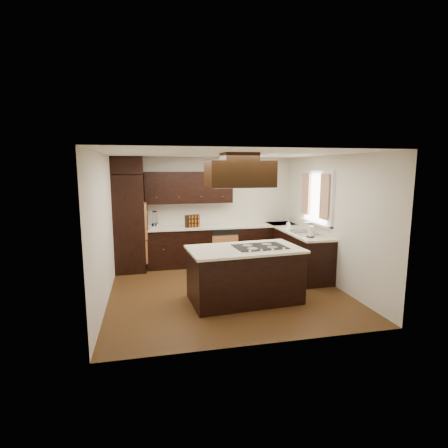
% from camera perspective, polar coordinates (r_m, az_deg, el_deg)
% --- Properties ---
extents(floor, '(4.20, 4.20, 0.02)m').
position_cam_1_polar(floor, '(6.66, 0.28, -10.75)').
color(floor, brown).
rests_on(floor, ground).
extents(ceiling, '(4.20, 4.20, 0.02)m').
position_cam_1_polar(ceiling, '(6.27, 0.30, 11.46)').
color(ceiling, white).
rests_on(ceiling, ground).
extents(wall_back, '(4.20, 0.02, 2.50)m').
position_cam_1_polar(wall_back, '(8.39, -2.89, 2.26)').
color(wall_back, beige).
rests_on(wall_back, ground).
extents(wall_front, '(4.20, 0.02, 2.50)m').
position_cam_1_polar(wall_front, '(4.35, 6.45, -4.31)').
color(wall_front, beige).
rests_on(wall_front, ground).
extents(wall_left, '(0.02, 4.20, 2.50)m').
position_cam_1_polar(wall_left, '(6.23, -18.99, -0.65)').
color(wall_left, beige).
rests_on(wall_left, ground).
extents(wall_right, '(0.02, 4.20, 2.50)m').
position_cam_1_polar(wall_right, '(7.11, 17.12, 0.60)').
color(wall_right, beige).
rests_on(wall_right, ground).
extents(oven_column, '(0.65, 0.75, 2.12)m').
position_cam_1_polar(oven_column, '(7.91, -15.16, 0.14)').
color(oven_column, black).
rests_on(oven_column, floor).
extents(wall_oven_face, '(0.05, 0.62, 0.78)m').
position_cam_1_polar(wall_oven_face, '(7.90, -12.64, 0.65)').
color(wall_oven_face, '#CB7E45').
rests_on(wall_oven_face, oven_column).
extents(base_cabinets_back, '(2.93, 0.60, 0.88)m').
position_cam_1_polar(base_cabinets_back, '(8.24, -2.25, -3.59)').
color(base_cabinets_back, black).
rests_on(base_cabinets_back, floor).
extents(base_cabinets_right, '(0.60, 2.40, 0.88)m').
position_cam_1_polar(base_cabinets_right, '(7.91, 11.67, -4.32)').
color(base_cabinets_right, black).
rests_on(base_cabinets_right, floor).
extents(countertop_back, '(2.93, 0.63, 0.04)m').
position_cam_1_polar(countertop_back, '(8.13, -2.25, -0.45)').
color(countertop_back, '#EEE4C4').
rests_on(countertop_back, base_cabinets_back).
extents(countertop_right, '(0.63, 2.40, 0.04)m').
position_cam_1_polar(countertop_right, '(7.81, 11.68, -1.04)').
color(countertop_right, '#EEE4C4').
rests_on(countertop_right, base_cabinets_right).
extents(upper_cabinets, '(2.00, 0.34, 0.72)m').
position_cam_1_polar(upper_cabinets, '(8.11, -5.73, 5.95)').
color(upper_cabinets, black).
rests_on(upper_cabinets, wall_back).
extents(dishwasher_front, '(0.60, 0.05, 0.72)m').
position_cam_1_polar(dishwasher_front, '(8.02, 0.20, -4.26)').
color(dishwasher_front, '#CB7E45').
rests_on(dishwasher_front, floor).
extents(window_frame, '(0.06, 1.32, 1.12)m').
position_cam_1_polar(window_frame, '(7.52, 14.94, 4.22)').
color(window_frame, white).
rests_on(window_frame, wall_right).
extents(window_pane, '(0.00, 1.20, 1.00)m').
position_cam_1_polar(window_pane, '(7.54, 15.13, 4.22)').
color(window_pane, white).
rests_on(window_pane, wall_right).
extents(curtain_left, '(0.02, 0.34, 0.90)m').
position_cam_1_polar(curtain_left, '(7.12, 16.07, 4.31)').
color(curtain_left, beige).
rests_on(curtain_left, wall_right).
extents(curtain_right, '(0.02, 0.34, 0.90)m').
position_cam_1_polar(curtain_right, '(7.87, 13.16, 4.86)').
color(curtain_right, beige).
rests_on(curtain_right, wall_right).
extents(sink_rim, '(0.52, 0.84, 0.01)m').
position_cam_1_polar(sink_rim, '(7.50, 12.88, -1.32)').
color(sink_rim, silver).
rests_on(sink_rim, countertop_right).
extents(island, '(1.89, 1.14, 0.88)m').
position_cam_1_polar(island, '(6.04, 3.36, -8.38)').
color(island, black).
rests_on(island, floor).
extents(island_top, '(1.96, 1.21, 0.04)m').
position_cam_1_polar(island_top, '(5.92, 3.40, -4.13)').
color(island_top, '#EEE4C4').
rests_on(island_top, island).
extents(cooktop, '(0.90, 0.64, 0.01)m').
position_cam_1_polar(cooktop, '(6.01, 5.87, -3.69)').
color(cooktop, black).
rests_on(cooktop, island_top).
extents(range_hood, '(1.05, 0.72, 0.42)m').
position_cam_1_polar(range_hood, '(5.75, 2.50, 8.17)').
color(range_hood, black).
rests_on(range_hood, ceiling).
extents(hood_duct, '(0.55, 0.50, 0.13)m').
position_cam_1_polar(hood_duct, '(5.75, 2.52, 10.91)').
color(hood_duct, black).
rests_on(hood_duct, ceiling).
extents(blender_base, '(0.15, 0.15, 0.10)m').
position_cam_1_polar(blender_base, '(8.00, -11.19, -0.28)').
color(blender_base, silver).
rests_on(blender_base, countertop_back).
extents(blender_pitcher, '(0.13, 0.13, 0.26)m').
position_cam_1_polar(blender_pitcher, '(7.97, -11.23, 1.00)').
color(blender_pitcher, silver).
rests_on(blender_pitcher, blender_base).
extents(spice_rack, '(0.35, 0.19, 0.28)m').
position_cam_1_polar(spice_rack, '(7.98, -5.20, 0.50)').
color(spice_rack, black).
rests_on(spice_rack, countertop_back).
extents(mixing_bowl, '(0.26, 0.26, 0.06)m').
position_cam_1_polar(mixing_bowl, '(7.94, -11.99, -0.52)').
color(mixing_bowl, white).
rests_on(mixing_bowl, countertop_back).
extents(soap_bottle, '(0.09, 0.09, 0.18)m').
position_cam_1_polar(soap_bottle, '(7.96, 10.45, -0.03)').
color(soap_bottle, white).
rests_on(soap_bottle, countertop_right).
extents(paper_towel, '(0.13, 0.13, 0.22)m').
position_cam_1_polar(paper_towel, '(6.99, 13.99, -1.21)').
color(paper_towel, white).
rests_on(paper_towel, countertop_right).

